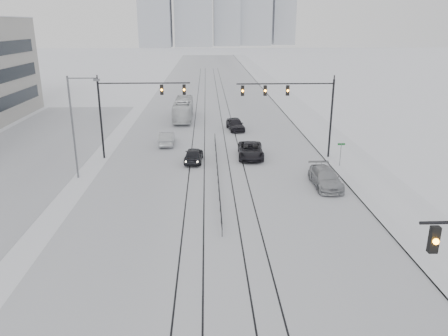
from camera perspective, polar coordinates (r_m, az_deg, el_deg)
road at (r=68.65m, az=-1.51°, el=7.31°), size 22.00×260.00×0.02m
sidewalk_east at (r=70.13m, az=9.68°, el=7.35°), size 5.00×260.00×0.16m
curb at (r=69.67m, az=7.69°, el=7.36°), size 0.10×260.00×0.12m
parking_strip at (r=48.31m, az=-25.48°, el=0.75°), size 14.00×60.00×0.03m
tram_rails at (r=49.17m, az=-1.16°, el=2.87°), size 5.30×180.00×0.01m
traffic_mast_ne at (r=43.95m, az=9.73°, el=8.43°), size 9.60×0.37×8.00m
traffic_mast_nw at (r=44.69m, az=-12.21°, el=8.19°), size 9.10×0.37×8.00m
street_light_west at (r=39.85m, az=-18.82°, el=5.90°), size 2.73×0.25×9.00m
median_fence at (r=39.46m, az=-0.87°, el=-0.29°), size 0.06×24.00×1.00m
street_sign at (r=42.95m, az=15.00°, el=2.14°), size 0.70×0.06×2.40m
sedan_sb_inner at (r=43.42m, az=-3.99°, el=1.70°), size 2.00×4.39×1.46m
sedan_sb_outer at (r=50.03m, az=-7.48°, el=3.85°), size 1.64×4.53×1.49m
sedan_nb_front at (r=44.88m, az=3.49°, el=2.30°), size 2.75×5.55×1.51m
sedan_nb_right at (r=37.76m, az=13.11°, el=-1.28°), size 2.18×5.26×1.52m
sedan_nb_far at (r=56.61m, az=1.49°, el=5.74°), size 2.52×4.83×1.57m
box_truck at (r=63.26m, az=-5.34°, el=7.63°), size 2.52×10.52×2.93m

